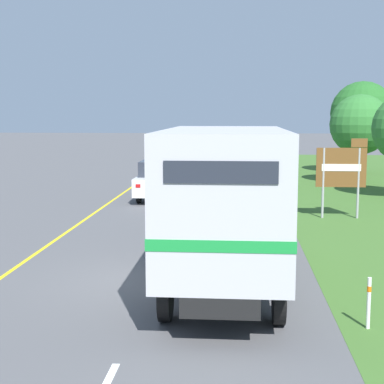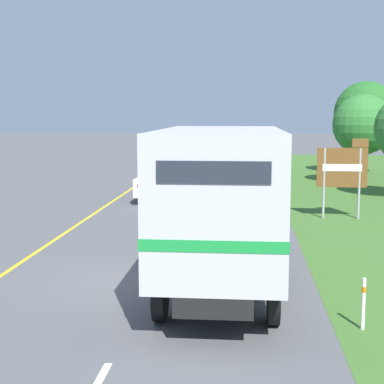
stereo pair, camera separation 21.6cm
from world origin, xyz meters
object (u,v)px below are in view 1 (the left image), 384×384
at_px(lead_car_white, 160,179).
at_px(delineator_post, 369,302).
at_px(roadside_tree_far, 362,113).
at_px(roadside_tree_mid, 360,125).
at_px(highway_sign, 342,169).
at_px(horse_trailer_truck, 225,199).

distance_m(lead_car_white, delineator_post, 16.82).
bearing_deg(lead_car_white, roadside_tree_far, 46.95).
xyz_separation_m(lead_car_white, roadside_tree_far, (11.31, 12.10, 2.93)).
xyz_separation_m(lead_car_white, roadside_tree_mid, (10.05, 6.41, 2.31)).
bearing_deg(roadside_tree_far, lead_car_white, -133.05).
height_order(highway_sign, roadside_tree_mid, roadside_tree_mid).
distance_m(horse_trailer_truck, roadside_tree_mid, 20.89).
distance_m(highway_sign, roadside_tree_far, 17.08).
height_order(lead_car_white, roadside_tree_far, roadside_tree_far).
xyz_separation_m(horse_trailer_truck, roadside_tree_far, (8.07, 25.40, 1.86)).
bearing_deg(horse_trailer_truck, roadside_tree_far, 72.38).
height_order(horse_trailer_truck, roadside_tree_far, roadside_tree_far).
bearing_deg(highway_sign, roadside_tree_far, 76.33).
relative_size(lead_car_white, highway_sign, 1.52).
distance_m(roadside_tree_mid, roadside_tree_far, 5.86).
height_order(lead_car_white, delineator_post, lead_car_white).
height_order(highway_sign, roadside_tree_far, roadside_tree_far).
relative_size(horse_trailer_truck, highway_sign, 2.65).
distance_m(horse_trailer_truck, roadside_tree_far, 26.72).
bearing_deg(roadside_tree_mid, highway_sign, -104.31).
xyz_separation_m(horse_trailer_truck, lead_car_white, (-3.24, 13.30, -1.07)).
height_order(lead_car_white, roadside_tree_mid, roadside_tree_mid).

